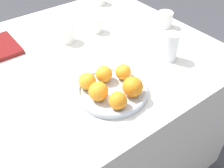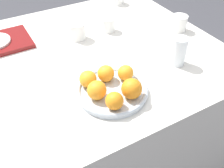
{
  "view_description": "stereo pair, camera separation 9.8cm",
  "coord_description": "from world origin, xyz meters",
  "px_view_note": "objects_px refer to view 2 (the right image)",
  "views": [
    {
      "loc": [
        -0.39,
        -0.9,
        1.46
      ],
      "look_at": [
        0.06,
        -0.31,
        0.83
      ],
      "focal_mm": 42.0,
      "sensor_mm": 36.0,
      "label": 1
    },
    {
      "loc": [
        -0.31,
        -0.96,
        1.46
      ],
      "look_at": [
        0.06,
        -0.31,
        0.83
      ],
      "focal_mm": 42.0,
      "sensor_mm": 36.0,
      "label": 2
    }
  ],
  "objects_px": {
    "fruit_platter": "(112,91)",
    "orange_1": "(106,73)",
    "orange_2": "(97,90)",
    "cup_3": "(77,31)",
    "orange_0": "(126,73)",
    "cup_0": "(108,24)",
    "orange_5": "(88,79)",
    "orange_4": "(132,89)",
    "cup_2": "(179,23)",
    "water_glass": "(179,51)",
    "orange_3": "(114,101)"
  },
  "relations": [
    {
      "from": "orange_5",
      "to": "cup_3",
      "type": "height_order",
      "value": "orange_5"
    },
    {
      "from": "cup_0",
      "to": "orange_0",
      "type": "bearing_deg",
      "value": -109.81
    },
    {
      "from": "water_glass",
      "to": "cup_2",
      "type": "distance_m",
      "value": 0.31
    },
    {
      "from": "orange_0",
      "to": "orange_4",
      "type": "bearing_deg",
      "value": -109.6
    },
    {
      "from": "fruit_platter",
      "to": "water_glass",
      "type": "height_order",
      "value": "water_glass"
    },
    {
      "from": "orange_1",
      "to": "orange_4",
      "type": "bearing_deg",
      "value": -74.93
    },
    {
      "from": "fruit_platter",
      "to": "orange_0",
      "type": "bearing_deg",
      "value": 21.62
    },
    {
      "from": "orange_2",
      "to": "cup_2",
      "type": "height_order",
      "value": "orange_2"
    },
    {
      "from": "fruit_platter",
      "to": "orange_1",
      "type": "relative_size",
      "value": 4.17
    },
    {
      "from": "orange_5",
      "to": "orange_3",
      "type": "bearing_deg",
      "value": -79.4
    },
    {
      "from": "orange_5",
      "to": "cup_3",
      "type": "bearing_deg",
      "value": 72.12
    },
    {
      "from": "orange_3",
      "to": "fruit_platter",
      "type": "bearing_deg",
      "value": 65.54
    },
    {
      "from": "orange_4",
      "to": "cup_2",
      "type": "relative_size",
      "value": 0.94
    },
    {
      "from": "fruit_platter",
      "to": "water_glass",
      "type": "xyz_separation_m",
      "value": [
        0.35,
        0.03,
        0.05
      ]
    },
    {
      "from": "fruit_platter",
      "to": "cup_0",
      "type": "xyz_separation_m",
      "value": [
        0.23,
        0.44,
        0.02
      ]
    },
    {
      "from": "orange_1",
      "to": "cup_0",
      "type": "bearing_deg",
      "value": 59.95
    },
    {
      "from": "orange_0",
      "to": "orange_1",
      "type": "distance_m",
      "value": 0.08
    },
    {
      "from": "orange_4",
      "to": "orange_5",
      "type": "distance_m",
      "value": 0.17
    },
    {
      "from": "orange_4",
      "to": "cup_3",
      "type": "xyz_separation_m",
      "value": [
        0.01,
        0.51,
        -0.02
      ]
    },
    {
      "from": "orange_2",
      "to": "orange_5",
      "type": "distance_m",
      "value": 0.08
    },
    {
      "from": "orange_1",
      "to": "fruit_platter",
      "type": "bearing_deg",
      "value": -98.05
    },
    {
      "from": "fruit_platter",
      "to": "cup_0",
      "type": "height_order",
      "value": "cup_0"
    },
    {
      "from": "orange_1",
      "to": "orange_5",
      "type": "xyz_separation_m",
      "value": [
        -0.08,
        0.0,
        0.0
      ]
    },
    {
      "from": "orange_4",
      "to": "orange_2",
      "type": "bearing_deg",
      "value": 152.81
    },
    {
      "from": "cup_2",
      "to": "orange_5",
      "type": "bearing_deg",
      "value": -162.59
    },
    {
      "from": "cup_2",
      "to": "cup_3",
      "type": "relative_size",
      "value": 0.98
    },
    {
      "from": "orange_2",
      "to": "cup_0",
      "type": "xyz_separation_m",
      "value": [
        0.3,
        0.45,
        -0.02
      ]
    },
    {
      "from": "orange_0",
      "to": "cup_3",
      "type": "height_order",
      "value": "cup_3"
    },
    {
      "from": "orange_3",
      "to": "water_glass",
      "type": "bearing_deg",
      "value": 16.94
    },
    {
      "from": "orange_4",
      "to": "water_glass",
      "type": "distance_m",
      "value": 0.32
    },
    {
      "from": "orange_2",
      "to": "orange_3",
      "type": "distance_m",
      "value": 0.08
    },
    {
      "from": "cup_0",
      "to": "cup_2",
      "type": "bearing_deg",
      "value": -28.71
    },
    {
      "from": "water_glass",
      "to": "cup_0",
      "type": "bearing_deg",
      "value": 106.69
    },
    {
      "from": "cup_2",
      "to": "orange_4",
      "type": "bearing_deg",
      "value": -147.17
    },
    {
      "from": "orange_4",
      "to": "cup_0",
      "type": "height_order",
      "value": "orange_4"
    },
    {
      "from": "orange_0",
      "to": "orange_2",
      "type": "xyz_separation_m",
      "value": [
        -0.15,
        -0.04,
        0.0
      ]
    },
    {
      "from": "water_glass",
      "to": "cup_2",
      "type": "height_order",
      "value": "water_glass"
    },
    {
      "from": "cup_0",
      "to": "cup_3",
      "type": "bearing_deg",
      "value": 178.29
    },
    {
      "from": "orange_4",
      "to": "orange_5",
      "type": "xyz_separation_m",
      "value": [
        -0.11,
        0.13,
        -0.0
      ]
    },
    {
      "from": "orange_0",
      "to": "cup_2",
      "type": "xyz_separation_m",
      "value": [
        0.47,
        0.23,
        -0.01
      ]
    },
    {
      "from": "orange_2",
      "to": "orange_3",
      "type": "xyz_separation_m",
      "value": [
        0.03,
        -0.08,
        -0.0
      ]
    },
    {
      "from": "water_glass",
      "to": "cup_0",
      "type": "relative_size",
      "value": 1.76
    },
    {
      "from": "orange_0",
      "to": "orange_5",
      "type": "height_order",
      "value": "orange_5"
    },
    {
      "from": "orange_0",
      "to": "orange_4",
      "type": "relative_size",
      "value": 0.82
    },
    {
      "from": "orange_0",
      "to": "orange_1",
      "type": "height_order",
      "value": "orange_1"
    },
    {
      "from": "fruit_platter",
      "to": "cup_2",
      "type": "relative_size",
      "value": 3.36
    },
    {
      "from": "water_glass",
      "to": "cup_3",
      "type": "distance_m",
      "value": 0.51
    },
    {
      "from": "orange_0",
      "to": "orange_3",
      "type": "bearing_deg",
      "value": -135.37
    },
    {
      "from": "orange_2",
      "to": "cup_3",
      "type": "relative_size",
      "value": 0.85
    },
    {
      "from": "orange_0",
      "to": "orange_2",
      "type": "relative_size",
      "value": 0.88
    }
  ]
}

